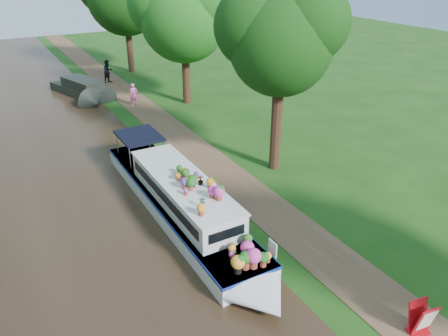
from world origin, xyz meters
TOP-DOWN VIEW (x-y plane):
  - ground at (0.00, 0.00)m, footprint 100.00×100.00m
  - canal_water at (-6.00, 0.00)m, footprint 10.00×100.00m
  - towpath at (1.20, 0.00)m, footprint 2.20×100.00m
  - plant_boat at (-2.25, 0.79)m, footprint 2.29×13.52m
  - tree_near_overhang at (3.79, 3.06)m, footprint 5.52×5.28m
  - tree_near_mid at (4.48, 15.08)m, footprint 6.90×6.60m
  - second_boat at (-1.75, 20.30)m, footprint 3.83×7.46m
  - sandwich_board at (1.14, -8.02)m, footprint 0.69×0.61m
  - pedestrian_pink at (0.90, 16.23)m, footprint 0.62×0.45m
  - pedestrian_dark at (1.07, 23.19)m, footprint 1.14×1.04m
  - verge_plant at (-0.60, 4.46)m, footprint 0.48×0.44m

SIDE VIEW (x-z plane):
  - ground at x=0.00m, z-range 0.00..0.00m
  - canal_water at x=-6.00m, z-range 0.00..0.02m
  - towpath at x=1.20m, z-range 0.00..0.03m
  - verge_plant at x=-0.60m, z-range 0.00..0.46m
  - sandwich_board at x=1.14m, z-range -0.02..1.04m
  - second_boat at x=-1.75m, z-range -0.13..1.23m
  - pedestrian_pink at x=0.90m, z-range 0.03..1.63m
  - plant_boat at x=-2.25m, z-range -0.29..2.00m
  - pedestrian_dark at x=1.07m, z-range 0.03..1.92m
  - tree_near_mid at x=4.48m, z-range 1.74..11.14m
  - tree_near_overhang at x=3.79m, z-range 2.11..11.10m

